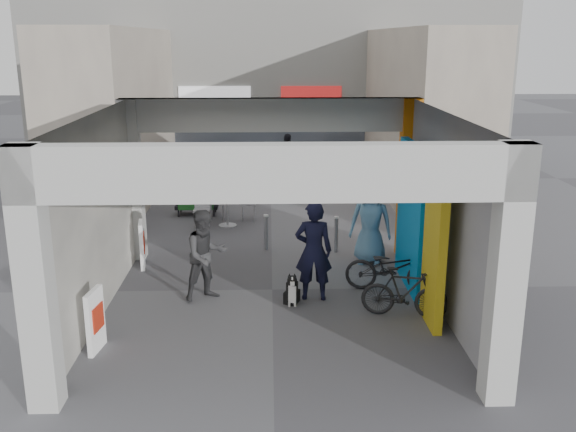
{
  "coord_description": "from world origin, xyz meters",
  "views": [
    {
      "loc": [
        -0.03,
        -11.63,
        4.71
      ],
      "look_at": [
        0.34,
        1.0,
        1.21
      ],
      "focal_mm": 40.0,
      "sensor_mm": 36.0,
      "label": 1
    }
  ],
  "objects_px": {
    "cafe_set": "(223,210)",
    "bicycle_front": "(392,268)",
    "white_van": "(357,160)",
    "man_back_turned": "(206,255)",
    "bicycle_rear": "(405,292)",
    "border_collie": "(292,292)",
    "man_crates": "(288,159)",
    "man_elderly": "(371,222)",
    "man_with_dog": "(314,251)",
    "produce_stand": "(197,204)"
  },
  "relations": [
    {
      "from": "cafe_set",
      "to": "man_back_turned",
      "type": "xyz_separation_m",
      "value": [
        0.04,
        -5.15,
        0.52
      ]
    },
    {
      "from": "cafe_set",
      "to": "bicycle_rear",
      "type": "relative_size",
      "value": 1.04
    },
    {
      "from": "cafe_set",
      "to": "man_back_turned",
      "type": "bearing_deg",
      "value": -89.53
    },
    {
      "from": "man_back_turned",
      "to": "man_elderly",
      "type": "relative_size",
      "value": 0.93
    },
    {
      "from": "produce_stand",
      "to": "bicycle_front",
      "type": "relative_size",
      "value": 0.65
    },
    {
      "from": "border_collie",
      "to": "man_elderly",
      "type": "distance_m",
      "value": 2.95
    },
    {
      "from": "bicycle_front",
      "to": "white_van",
      "type": "bearing_deg",
      "value": 7.46
    },
    {
      "from": "cafe_set",
      "to": "man_crates",
      "type": "height_order",
      "value": "man_crates"
    },
    {
      "from": "white_van",
      "to": "man_elderly",
      "type": "bearing_deg",
      "value": -169.26
    },
    {
      "from": "border_collie",
      "to": "man_with_dog",
      "type": "xyz_separation_m",
      "value": [
        0.41,
        0.26,
        0.7
      ]
    },
    {
      "from": "man_crates",
      "to": "white_van",
      "type": "bearing_deg",
      "value": -144.88
    },
    {
      "from": "man_back_turned",
      "to": "bicycle_rear",
      "type": "distance_m",
      "value": 3.66
    },
    {
      "from": "man_with_dog",
      "to": "white_van",
      "type": "height_order",
      "value": "man_with_dog"
    },
    {
      "from": "cafe_set",
      "to": "man_elderly",
      "type": "bearing_deg",
      "value": -43.47
    },
    {
      "from": "cafe_set",
      "to": "man_with_dog",
      "type": "bearing_deg",
      "value": -68.74
    },
    {
      "from": "cafe_set",
      "to": "produce_stand",
      "type": "bearing_deg",
      "value": 132.86
    },
    {
      "from": "man_crates",
      "to": "white_van",
      "type": "xyz_separation_m",
      "value": [
        2.42,
        0.77,
        -0.19
      ]
    },
    {
      "from": "man_elderly",
      "to": "bicycle_rear",
      "type": "bearing_deg",
      "value": -73.4
    },
    {
      "from": "man_crates",
      "to": "bicycle_rear",
      "type": "relative_size",
      "value": 1.12
    },
    {
      "from": "man_elderly",
      "to": "bicycle_front",
      "type": "bearing_deg",
      "value": -70.91
    },
    {
      "from": "man_back_turned",
      "to": "bicycle_front",
      "type": "height_order",
      "value": "man_back_turned"
    },
    {
      "from": "bicycle_rear",
      "to": "white_van",
      "type": "distance_m",
      "value": 11.46
    },
    {
      "from": "cafe_set",
      "to": "bicycle_front",
      "type": "height_order",
      "value": "cafe_set"
    },
    {
      "from": "bicycle_front",
      "to": "border_collie",
      "type": "bearing_deg",
      "value": 118.57
    },
    {
      "from": "border_collie",
      "to": "bicycle_rear",
      "type": "bearing_deg",
      "value": 4.95
    },
    {
      "from": "man_with_dog",
      "to": "man_crates",
      "type": "relative_size",
      "value": 1.11
    },
    {
      "from": "cafe_set",
      "to": "man_crates",
      "type": "relative_size",
      "value": 0.92
    },
    {
      "from": "man_back_turned",
      "to": "bicycle_front",
      "type": "xyz_separation_m",
      "value": [
        3.52,
        0.28,
        -0.39
      ]
    },
    {
      "from": "produce_stand",
      "to": "bicycle_front",
      "type": "xyz_separation_m",
      "value": [
        4.35,
        -5.72,
        0.17
      ]
    },
    {
      "from": "man_elderly",
      "to": "white_van",
      "type": "height_order",
      "value": "man_elderly"
    },
    {
      "from": "man_elderly",
      "to": "man_crates",
      "type": "height_order",
      "value": "man_elderly"
    },
    {
      "from": "border_collie",
      "to": "man_back_turned",
      "type": "height_order",
      "value": "man_back_turned"
    },
    {
      "from": "produce_stand",
      "to": "man_back_turned",
      "type": "bearing_deg",
      "value": -72.48
    },
    {
      "from": "bicycle_rear",
      "to": "man_with_dog",
      "type": "bearing_deg",
      "value": 74.36
    },
    {
      "from": "border_collie",
      "to": "man_back_turned",
      "type": "relative_size",
      "value": 0.36
    },
    {
      "from": "bicycle_front",
      "to": "white_van",
      "type": "relative_size",
      "value": 0.46
    },
    {
      "from": "border_collie",
      "to": "produce_stand",
      "type": "bearing_deg",
      "value": 133.07
    },
    {
      "from": "man_with_dog",
      "to": "border_collie",
      "type": "bearing_deg",
      "value": 35.95
    },
    {
      "from": "man_crates",
      "to": "bicycle_rear",
      "type": "bearing_deg",
      "value": 116.76
    },
    {
      "from": "white_van",
      "to": "bicycle_front",
      "type": "bearing_deg",
      "value": -167.36
    },
    {
      "from": "border_collie",
      "to": "cafe_set",
      "type": "bearing_deg",
      "value": 128.72
    },
    {
      "from": "man_with_dog",
      "to": "bicycle_front",
      "type": "bearing_deg",
      "value": -163.88
    },
    {
      "from": "produce_stand",
      "to": "bicycle_rear",
      "type": "relative_size",
      "value": 0.77
    },
    {
      "from": "man_with_dog",
      "to": "man_crates",
      "type": "distance_m",
      "value": 9.81
    },
    {
      "from": "produce_stand",
      "to": "man_crates",
      "type": "height_order",
      "value": "man_crates"
    },
    {
      "from": "white_van",
      "to": "man_with_dog",
      "type": "bearing_deg",
      "value": -175.39
    },
    {
      "from": "produce_stand",
      "to": "bicycle_rear",
      "type": "height_order",
      "value": "bicycle_rear"
    },
    {
      "from": "man_elderly",
      "to": "man_with_dog",
      "type": "bearing_deg",
      "value": -111.12
    },
    {
      "from": "border_collie",
      "to": "man_with_dog",
      "type": "height_order",
      "value": "man_with_dog"
    },
    {
      "from": "man_with_dog",
      "to": "bicycle_rear",
      "type": "bearing_deg",
      "value": 154.24
    }
  ]
}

